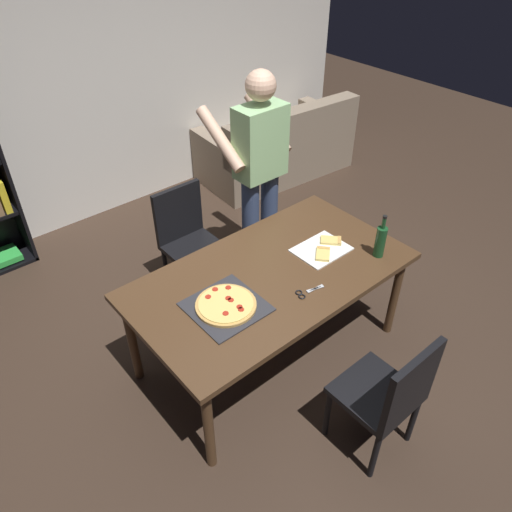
{
  "coord_description": "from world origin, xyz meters",
  "views": [
    {
      "loc": [
        -1.66,
        -1.8,
        2.78
      ],
      "look_at": [
        0.0,
        0.15,
        0.8
      ],
      "focal_mm": 34.65,
      "sensor_mm": 36.0,
      "label": 1
    }
  ],
  "objects_px": {
    "dining_table": "(271,281)",
    "wine_bottle": "(380,241)",
    "pepperoni_pizza_on_tray": "(226,305)",
    "kitchen_scissors": "(306,292)",
    "chair_far_side": "(187,235)",
    "couch": "(278,150)",
    "person_serving_pizza": "(259,169)",
    "chair_near_camera": "(390,393)"
  },
  "relations": [
    {
      "from": "chair_near_camera",
      "to": "couch",
      "type": "bearing_deg",
      "value": 57.53
    },
    {
      "from": "pepperoni_pizza_on_tray",
      "to": "wine_bottle",
      "type": "xyz_separation_m",
      "value": [
        1.09,
        -0.26,
        0.1
      ]
    },
    {
      "from": "chair_near_camera",
      "to": "pepperoni_pizza_on_tray",
      "type": "distance_m",
      "value": 1.05
    },
    {
      "from": "couch",
      "to": "pepperoni_pizza_on_tray",
      "type": "bearing_deg",
      "value": -138.41
    },
    {
      "from": "wine_bottle",
      "to": "person_serving_pizza",
      "type": "bearing_deg",
      "value": 95.93
    },
    {
      "from": "pepperoni_pizza_on_tray",
      "to": "chair_near_camera",
      "type": "bearing_deg",
      "value": -65.82
    },
    {
      "from": "chair_far_side",
      "to": "kitchen_scissors",
      "type": "relative_size",
      "value": 4.55
    },
    {
      "from": "chair_far_side",
      "to": "pepperoni_pizza_on_tray",
      "type": "height_order",
      "value": "chair_far_side"
    },
    {
      "from": "couch",
      "to": "wine_bottle",
      "type": "bearing_deg",
      "value": -117.86
    },
    {
      "from": "chair_far_side",
      "to": "wine_bottle",
      "type": "height_order",
      "value": "wine_bottle"
    },
    {
      "from": "chair_near_camera",
      "to": "wine_bottle",
      "type": "height_order",
      "value": "wine_bottle"
    },
    {
      "from": "chair_far_side",
      "to": "couch",
      "type": "bearing_deg",
      "value": 27.7
    },
    {
      "from": "chair_near_camera",
      "to": "kitchen_scissors",
      "type": "bearing_deg",
      "value": 87.47
    },
    {
      "from": "dining_table",
      "to": "chair_near_camera",
      "type": "height_order",
      "value": "chair_near_camera"
    },
    {
      "from": "chair_near_camera",
      "to": "kitchen_scissors",
      "type": "distance_m",
      "value": 0.75
    },
    {
      "from": "couch",
      "to": "wine_bottle",
      "type": "distance_m",
      "value": 2.68
    },
    {
      "from": "chair_near_camera",
      "to": "couch",
      "type": "xyz_separation_m",
      "value": [
        1.9,
        2.98,
        -0.21
      ]
    },
    {
      "from": "dining_table",
      "to": "pepperoni_pizza_on_tray",
      "type": "height_order",
      "value": "pepperoni_pizza_on_tray"
    },
    {
      "from": "dining_table",
      "to": "kitchen_scissors",
      "type": "bearing_deg",
      "value": -83.62
    },
    {
      "from": "person_serving_pizza",
      "to": "kitchen_scissors",
      "type": "relative_size",
      "value": 8.84
    },
    {
      "from": "chair_near_camera",
      "to": "wine_bottle",
      "type": "distance_m",
      "value": 1.01
    },
    {
      "from": "person_serving_pizza",
      "to": "kitchen_scissors",
      "type": "height_order",
      "value": "person_serving_pizza"
    },
    {
      "from": "chair_far_side",
      "to": "couch",
      "type": "height_order",
      "value": "chair_far_side"
    },
    {
      "from": "chair_near_camera",
      "to": "pepperoni_pizza_on_tray",
      "type": "height_order",
      "value": "chair_near_camera"
    },
    {
      "from": "pepperoni_pizza_on_tray",
      "to": "kitchen_scissors",
      "type": "bearing_deg",
      "value": -25.82
    },
    {
      "from": "dining_table",
      "to": "kitchen_scissors",
      "type": "xyz_separation_m",
      "value": [
        0.03,
        -0.28,
        0.07
      ]
    },
    {
      "from": "dining_table",
      "to": "person_serving_pizza",
      "type": "height_order",
      "value": "person_serving_pizza"
    },
    {
      "from": "chair_near_camera",
      "to": "chair_far_side",
      "type": "xyz_separation_m",
      "value": [
        0.0,
        1.98,
        0.0
      ]
    },
    {
      "from": "dining_table",
      "to": "person_serving_pizza",
      "type": "relative_size",
      "value": 1.05
    },
    {
      "from": "couch",
      "to": "pepperoni_pizza_on_tray",
      "type": "xyz_separation_m",
      "value": [
        -2.31,
        -2.05,
        0.46
      ]
    },
    {
      "from": "couch",
      "to": "person_serving_pizza",
      "type": "xyz_separation_m",
      "value": [
        -1.34,
        -1.22,
        0.7
      ]
    },
    {
      "from": "dining_table",
      "to": "person_serving_pizza",
      "type": "bearing_deg",
      "value": 54.1
    },
    {
      "from": "pepperoni_pizza_on_tray",
      "to": "kitchen_scissors",
      "type": "xyz_separation_m",
      "value": [
        0.45,
        -0.22,
        -0.01
      ]
    },
    {
      "from": "wine_bottle",
      "to": "pepperoni_pizza_on_tray",
      "type": "bearing_deg",
      "value": 166.49
    },
    {
      "from": "dining_table",
      "to": "couch",
      "type": "relative_size",
      "value": 1.04
    },
    {
      "from": "wine_bottle",
      "to": "kitchen_scissors",
      "type": "bearing_deg",
      "value": 175.99
    },
    {
      "from": "kitchen_scissors",
      "to": "chair_near_camera",
      "type": "bearing_deg",
      "value": -92.53
    },
    {
      "from": "chair_far_side",
      "to": "person_serving_pizza",
      "type": "distance_m",
      "value": 0.77
    },
    {
      "from": "chair_far_side",
      "to": "pepperoni_pizza_on_tray",
      "type": "bearing_deg",
      "value": -111.51
    },
    {
      "from": "dining_table",
      "to": "wine_bottle",
      "type": "relative_size",
      "value": 5.8
    },
    {
      "from": "chair_near_camera",
      "to": "wine_bottle",
      "type": "bearing_deg",
      "value": 44.7
    },
    {
      "from": "dining_table",
      "to": "chair_near_camera",
      "type": "xyz_separation_m",
      "value": [
        -0.0,
        -0.99,
        -0.17
      ]
    }
  ]
}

